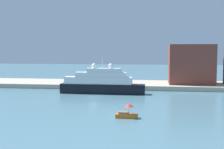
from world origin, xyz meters
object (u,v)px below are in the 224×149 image
at_px(harbor_building, 191,64).
at_px(person_figure, 82,81).
at_px(large_yacht, 101,83).
at_px(small_motorboat, 127,113).
at_px(mooring_bollard, 105,84).
at_px(parked_car, 73,81).

height_order(harbor_building, person_figure, harbor_building).
height_order(large_yacht, harbor_building, harbor_building).
xyz_separation_m(small_motorboat, mooring_bollard, (-11.48, 41.24, 0.96)).
xyz_separation_m(large_yacht, harbor_building, (29.14, 18.24, 5.26)).
xyz_separation_m(harbor_building, person_figure, (-38.90, -3.81, -6.16)).
distance_m(large_yacht, mooring_bollard, 9.36).
relative_size(large_yacht, person_figure, 15.27).
bearing_deg(parked_car, mooring_bollard, -26.29).
bearing_deg(mooring_bollard, person_figure, 150.77).
xyz_separation_m(parked_car, person_figure, (3.41, -1.08, 0.25)).
bearing_deg(small_motorboat, harbor_building, 70.11).
bearing_deg(small_motorboat, parked_car, 116.95).
relative_size(harbor_building, mooring_bollard, 18.64).
bearing_deg(parked_car, harbor_building, 3.69).
bearing_deg(harbor_building, parked_car, -176.31).
relative_size(large_yacht, parked_car, 6.81).
bearing_deg(large_yacht, parked_car, 130.35).
xyz_separation_m(large_yacht, mooring_bollard, (-0.51, 9.26, -1.28)).
bearing_deg(small_motorboat, person_figure, 114.07).
bearing_deg(person_figure, small_motorboat, -65.93).
xyz_separation_m(large_yacht, parked_car, (-13.18, 15.51, -1.14)).
relative_size(parked_car, person_figure, 2.24).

